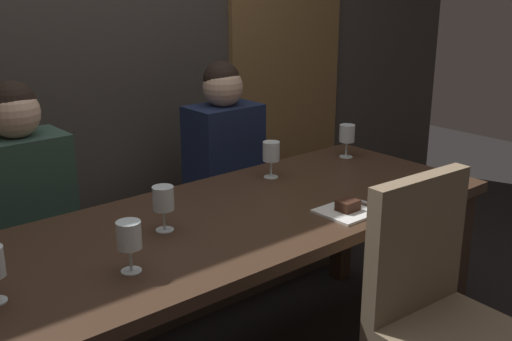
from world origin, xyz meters
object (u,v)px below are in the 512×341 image
Objects in this scene: diner_bearded at (22,181)px; wine_glass_far_right at (163,201)px; wine_glass_end_left at (347,135)px; fork_on_table at (365,203)px; wine_glass_near_right at (129,238)px; banquette_bench at (143,272)px; dining_table at (232,237)px; diner_far_end at (224,140)px; wine_glass_far_left at (271,153)px; chair_near_side at (439,305)px; dessert_plate at (346,210)px.

diner_bearded reaches higher than wine_glass_far_right.
wine_glass_end_left reaches higher than fork_on_table.
diner_bearded reaches higher than wine_glass_end_left.
wine_glass_near_right reaches higher than fork_on_table.
wine_glass_end_left is 0.96× the size of fork_on_table.
wine_glass_end_left reaches higher than banquette_bench.
banquette_bench is 15.24× the size of wine_glass_far_right.
diner_far_end reaches higher than dining_table.
wine_glass_far_left is at bearing 30.23° from dining_table.
wine_glass_far_right is at bearing 148.79° from fork_on_table.
fork_on_table is at bearing -82.14° from wine_glass_far_left.
diner_far_end reaches higher than wine_glass_far_left.
wine_glass_far_left is at bearing 87.25° from fork_on_table.
dining_table is at bearing -165.21° from wine_glass_end_left.
chair_near_side is 5.98× the size of wine_glass_near_right.
chair_near_side is at bearing -33.85° from wine_glass_near_right.
diner_far_end is at bearing 40.59° from wine_glass_far_right.
chair_near_side is at bearing -95.19° from dessert_plate.
diner_far_end is 0.98m from dessert_plate.
diner_bearded is 1.38m from fork_on_table.
wine_glass_near_right is (-0.52, -0.87, 0.62)m from banquette_bench.
diner_bearded is 4.69× the size of wine_glass_end_left.
wine_glass_far_right is 0.70m from dessert_plate.
wine_glass_near_right is (-0.25, -0.21, -0.00)m from wine_glass_far_right.
wine_glass_end_left and wine_glass_far_right have the same top height.
diner_bearded reaches higher than diner_far_end.
dining_table is 0.58m from wine_glass_near_right.
fork_on_table is at bearing 69.54° from chair_near_side.
wine_glass_end_left is at bearing 41.86° from dessert_plate.
wine_glass_far_left is (0.11, 0.96, 0.29)m from chair_near_side.
diner_far_end is 0.47m from wine_glass_far_left.
chair_near_side is 5.98× the size of wine_glass_far_right.
wine_glass_near_right is (-0.94, -0.41, -0.00)m from wine_glass_far_left.
fork_on_table is (0.14, 0.02, -0.01)m from dessert_plate.
dining_table is at bearing -8.15° from wine_glass_far_right.
chair_near_side is 1.18m from wine_glass_end_left.
dining_table is at bearing -149.77° from wine_glass_far_left.
diner_far_end is 4.59× the size of wine_glass_near_right.
wine_glass_far_left reaches higher than dining_table.
wine_glass_far_right reaches higher than banquette_bench.
wine_glass_far_right is at bearing -139.41° from diner_far_end.
dining_table is at bearing -125.64° from diner_far_end.
wine_glass_far_left is at bearing 83.47° from chair_near_side.
wine_glass_near_right is at bearing -140.57° from wine_glass_far_right.
diner_bearded is at bearing 154.94° from wine_glass_far_left.
wine_glass_near_right is at bearing -89.47° from diner_bearded.
fork_on_table is (1.00, -0.08, -0.11)m from wine_glass_near_right.
diner_bearded is 1.02× the size of diner_far_end.
dessert_plate reaches higher than banquette_bench.
banquette_bench is 1.19m from wine_glass_near_right.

